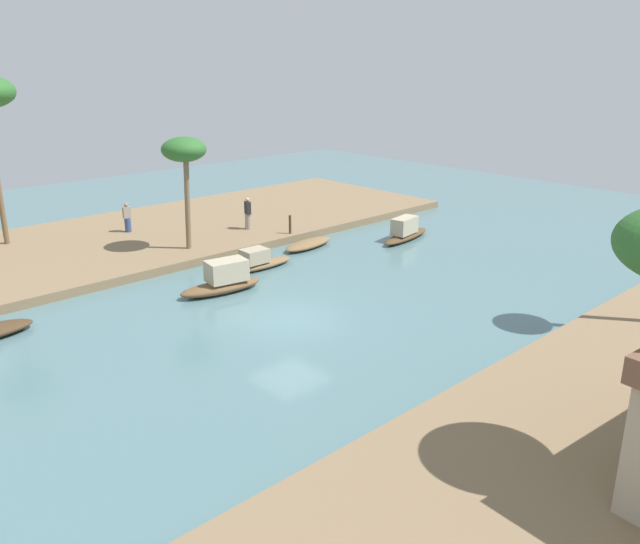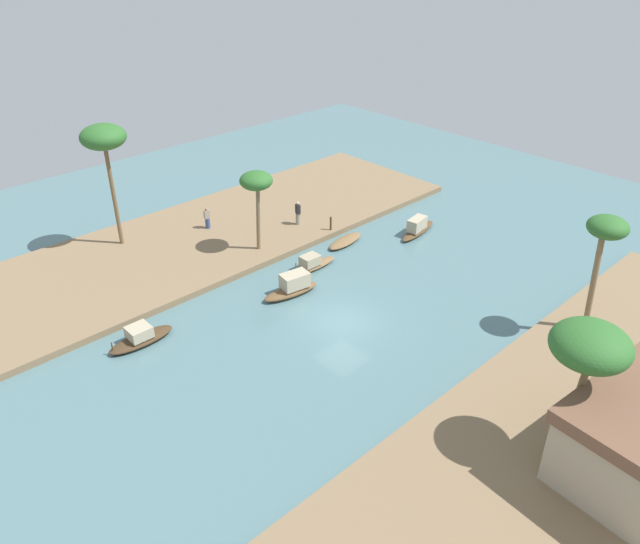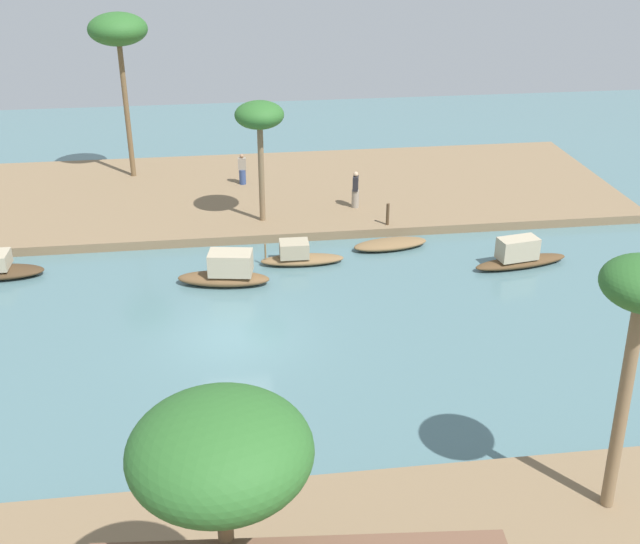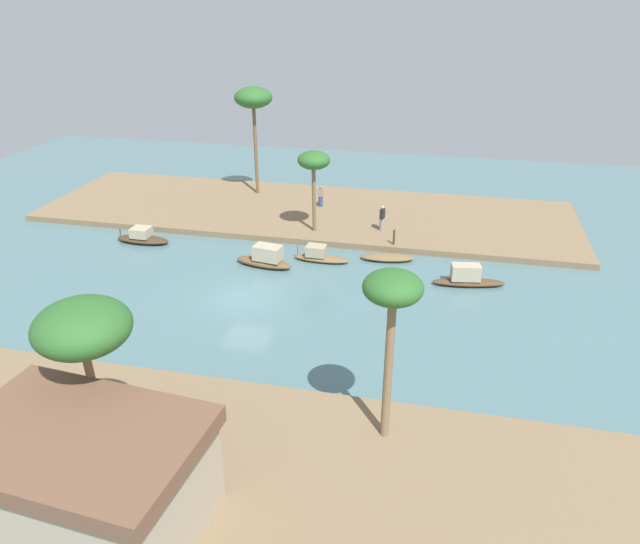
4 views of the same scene
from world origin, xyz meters
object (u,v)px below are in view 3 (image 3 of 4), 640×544
Objects in this scene: sampan_downstream_large at (299,256)px; mooring_post at (388,214)px; sampan_open_hull at (519,256)px; person_on_near_bank at (355,191)px; sampan_upstream_small at (227,272)px; person_by_mooring at (242,171)px; palm_tree_left_near at (259,118)px; palm_tree_left_far at (118,32)px; sampan_with_tall_canopy at (390,244)px; palm_tree_right_tall at (220,455)px.

sampan_downstream_large is 3.46× the size of mooring_post.
person_on_near_bank is at bearing -58.18° from sampan_open_hull.
person_by_mooring is (-1.07, -10.34, 0.55)m from sampan_upstream_small.
palm_tree_left_near reaches higher than person_by_mooring.
palm_tree_left_far is at bearing 76.00° from person_on_near_bank.
sampan_downstream_large is 0.93× the size of sampan_upstream_small.
sampan_with_tall_canopy is at bearing 139.36° from palm_tree_left_far.
sampan_open_hull is at bearing 172.30° from sampan_downstream_large.
palm_tree_left_far is (11.48, -9.85, 7.43)m from sampan_with_tall_canopy.
person_on_near_bank is 1.11× the size of person_by_mooring.
sampan_open_hull reaches higher than sampan_downstream_large.
person_on_near_bank reaches higher than sampan_downstream_large.
palm_tree_left_near is at bearing -98.87° from sampan_upstream_small.
palm_tree_left_far reaches higher than sampan_downstream_large.
person_on_near_bank is 6.40m from person_by_mooring.
palm_tree_right_tall is at bearing 179.99° from person_on_near_bank.
mooring_post is at bearing -140.61° from sampan_upstream_small.
sampan_upstream_small is at bearing 27.72° from sampan_downstream_large.
palm_tree_right_tall reaches higher than sampan_with_tall_canopy.
person_by_mooring is 6.46m from palm_tree_left_near.
sampan_open_hull is at bearing 138.07° from mooring_post.
palm_tree_left_far is (6.25, -7.05, 2.54)m from palm_tree_left_near.
mooring_post is at bearing -51.52° from sampan_open_hull.
person_by_mooring is at bearing -82.31° from palm_tree_left_near.
person_on_near_bank is (0.85, -3.93, 0.99)m from sampan_with_tall_canopy.
palm_tree_left_near is at bearing 131.55° from palm_tree_left_far.
palm_tree_left_near reaches higher than sampan_open_hull.
sampan_downstream_large is 5.03m from mooring_post.
palm_tree_left_far reaches higher than mooring_post.
sampan_upstream_small is 2.12× the size of person_on_near_bank.
palm_tree_left_near is 0.66× the size of palm_tree_left_far.
sampan_upstream_small is at bearing 71.73° from palm_tree_left_near.
sampan_open_hull is 8.53m from person_on_near_bank.
mooring_post is 23.14m from palm_tree_right_tall.
sampan_upstream_small is 0.68× the size of palm_tree_left_near.
sampan_with_tall_canopy is 0.91× the size of sampan_upstream_small.
sampan_downstream_large is at bearing -99.81° from palm_tree_right_tall.
palm_tree_right_tall is (1.33, 27.57, 4.59)m from person_by_mooring.
palm_tree_left_near is at bearing -95.09° from palm_tree_right_tall.
palm_tree_left_far is 1.32× the size of palm_tree_right_tall.
palm_tree_left_near is (10.01, -5.25, 4.62)m from sampan_open_hull.
mooring_post is 0.16× the size of palm_tree_right_tall.
sampan_upstream_small is at bearing -91.43° from person_by_mooring.
sampan_with_tall_canopy is at bearing 82.78° from mooring_post.
palm_tree_left_near reaches higher than sampan_downstream_large.
sampan_with_tall_canopy is 1.81m from mooring_post.
mooring_post is at bearing -109.21° from palm_tree_right_tall.
person_on_near_bank is at bearing -124.29° from sampan_upstream_small.
palm_tree_left_far reaches higher than palm_tree_right_tall.
sampan_open_hull is 6.15m from mooring_post.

